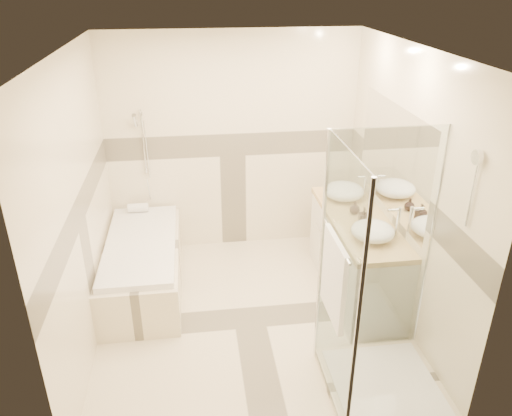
{
  "coord_description": "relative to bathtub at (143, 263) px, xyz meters",
  "views": [
    {
      "loc": [
        -0.45,
        -3.86,
        3.04
      ],
      "look_at": [
        0.1,
        0.25,
        1.05
      ],
      "focal_mm": 35.0,
      "sensor_mm": 36.0,
      "label": 1
    }
  ],
  "objects": [
    {
      "name": "room",
      "position": [
        1.08,
        -0.64,
        0.95
      ],
      "size": [
        2.82,
        3.02,
        2.52
      ],
      "color": "beige",
      "rests_on": "ground"
    },
    {
      "name": "bathtub",
      "position": [
        0.0,
        0.0,
        0.0
      ],
      "size": [
        0.75,
        1.7,
        0.56
      ],
      "color": "beige",
      "rests_on": "ground"
    },
    {
      "name": "vanity",
      "position": [
        2.15,
        -0.35,
        0.12
      ],
      "size": [
        0.58,
        1.62,
        0.85
      ],
      "color": "silver",
      "rests_on": "ground"
    },
    {
      "name": "shower_enclosure",
      "position": [
        1.86,
        -1.62,
        0.2
      ],
      "size": [
        0.96,
        0.93,
        2.04
      ],
      "color": "beige",
      "rests_on": "ground"
    },
    {
      "name": "vessel_sink_near",
      "position": [
        2.13,
        0.12,
        0.63
      ],
      "size": [
        0.42,
        0.42,
        0.17
      ],
      "primitive_type": "ellipsoid",
      "color": "white",
      "rests_on": "vanity"
    },
    {
      "name": "vessel_sink_far",
      "position": [
        2.13,
        -0.76,
        0.62
      ],
      "size": [
        0.39,
        0.39,
        0.16
      ],
      "primitive_type": "ellipsoid",
      "color": "white",
      "rests_on": "vanity"
    },
    {
      "name": "faucet_near",
      "position": [
        2.35,
        0.12,
        0.69
      ],
      "size": [
        0.1,
        0.03,
        0.25
      ],
      "color": "silver",
      "rests_on": "vanity"
    },
    {
      "name": "faucet_far",
      "position": [
        2.35,
        -0.76,
        0.71
      ],
      "size": [
        0.12,
        0.03,
        0.3
      ],
      "color": "silver",
      "rests_on": "vanity"
    },
    {
      "name": "amenity_bottle_a",
      "position": [
        2.13,
        -0.5,
        0.64
      ],
      "size": [
        0.09,
        0.09,
        0.19
      ],
      "primitive_type": "imported",
      "rotation": [
        0.0,
        0.0,
        -0.11
      ],
      "color": "black",
      "rests_on": "vanity"
    },
    {
      "name": "amenity_bottle_b",
      "position": [
        2.13,
        -0.25,
        0.61
      ],
      "size": [
        0.12,
        0.12,
        0.13
      ],
      "primitive_type": "imported",
      "rotation": [
        0.0,
        0.0,
        -0.15
      ],
      "color": "black",
      "rests_on": "vanity"
    },
    {
      "name": "folded_towels",
      "position": [
        2.13,
        0.29,
        0.58
      ],
      "size": [
        0.16,
        0.25,
        0.08
      ],
      "primitive_type": "cube",
      "rotation": [
        0.0,
        0.0,
        -0.1
      ],
      "color": "white",
      "rests_on": "vanity"
    },
    {
      "name": "rolled_towel",
      "position": [
        -0.07,
        0.69,
        0.3
      ],
      "size": [
        0.22,
        0.1,
        0.1
      ],
      "primitive_type": "cylinder",
      "rotation": [
        0.0,
        1.57,
        0.0
      ],
      "color": "white",
      "rests_on": "bathtub"
    }
  ]
}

